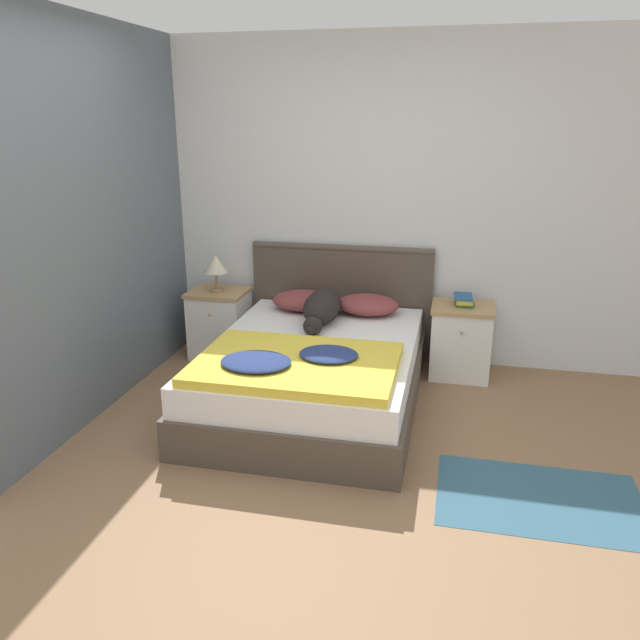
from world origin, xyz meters
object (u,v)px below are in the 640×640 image
at_px(bed, 314,374).
at_px(nightstand_right, 461,341).
at_px(pillow_left, 303,300).
at_px(dog, 322,308).
at_px(nightstand_left, 220,323).
at_px(pillow_right, 368,305).
at_px(table_lamp, 216,265).
at_px(book_stack, 464,300).

xyz_separation_m(bed, nightstand_right, (0.99, 0.76, 0.06)).
bearing_deg(pillow_left, dog, -51.11).
bearing_deg(nightstand_left, pillow_right, -1.71).
relative_size(pillow_left, table_lamp, 1.61).
xyz_separation_m(nightstand_left, book_stack, (1.98, 0.03, 0.32)).
bearing_deg(nightstand_left, book_stack, 0.86).
relative_size(nightstand_right, pillow_right, 1.16).
bearing_deg(nightstand_left, pillow_left, -2.94).
bearing_deg(bed, table_lamp, 143.36).
height_order(book_stack, table_lamp, table_lamp).
distance_m(pillow_left, table_lamp, 0.77).
bearing_deg(pillow_right, nightstand_right, 2.94).
distance_m(nightstand_right, dog, 1.12).
bearing_deg(dog, bed, -84.61).
relative_size(bed, nightstand_left, 3.40).
height_order(bed, pillow_right, pillow_right).
bearing_deg(nightstand_left, table_lamp, -90.00).
bearing_deg(table_lamp, pillow_right, -0.57).
xyz_separation_m(pillow_left, book_stack, (1.25, 0.07, 0.06)).
bearing_deg(pillow_right, book_stack, 5.26).
height_order(dog, book_stack, dog).
xyz_separation_m(dog, book_stack, (1.03, 0.34, 0.03)).
distance_m(nightstand_right, book_stack, 0.32).
bearing_deg(table_lamp, book_stack, 1.58).
bearing_deg(dog, nightstand_left, 161.98).
xyz_separation_m(pillow_left, pillow_right, (0.52, 0.00, 0.00)).
height_order(pillow_right, dog, dog).
height_order(nightstand_right, book_stack, book_stack).
xyz_separation_m(bed, table_lamp, (-0.99, 0.74, 0.56)).
relative_size(nightstand_right, book_stack, 2.58).
bearing_deg(nightstand_right, bed, -142.44).
relative_size(pillow_left, book_stack, 2.22).
bearing_deg(table_lamp, nightstand_right, 0.72).
bearing_deg(pillow_left, nightstand_right, 1.71).
height_order(nightstand_right, pillow_right, pillow_right).
height_order(nightstand_right, table_lamp, table_lamp).
height_order(nightstand_left, book_stack, book_stack).
relative_size(dog, book_stack, 3.57).
bearing_deg(nightstand_right, book_stack, 87.87).
xyz_separation_m(pillow_right, table_lamp, (-1.25, 0.01, 0.25)).
bearing_deg(bed, pillow_left, 109.84).
distance_m(dog, book_stack, 1.09).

